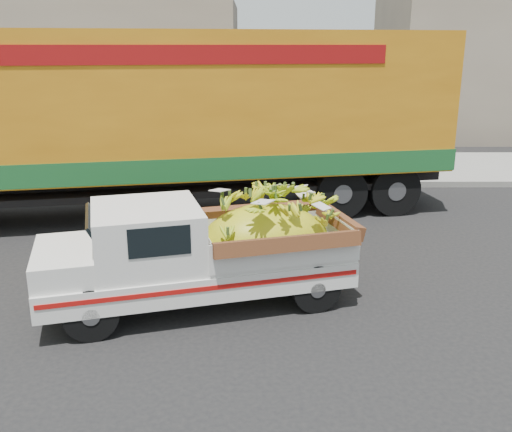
{
  "coord_description": "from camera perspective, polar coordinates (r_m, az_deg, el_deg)",
  "views": [
    {
      "loc": [
        1.59,
        -7.03,
        3.51
      ],
      "look_at": [
        1.65,
        1.24,
        1.03
      ],
      "focal_mm": 40.0,
      "sensor_mm": 36.0,
      "label": 1
    }
  ],
  "objects": [
    {
      "name": "ground",
      "position": [
        8.01,
        -12.01,
        -9.68
      ],
      "size": [
        100.0,
        100.0,
        0.0
      ],
      "primitive_type": "plane",
      "color": "black",
      "rests_on": "ground"
    },
    {
      "name": "curb",
      "position": [
        14.86,
        -6.58,
        3.21
      ],
      "size": [
        60.0,
        0.25,
        0.15
      ],
      "primitive_type": "cube",
      "color": "gray",
      "rests_on": "ground"
    },
    {
      "name": "sidewalk",
      "position": [
        16.9,
        -5.85,
        4.86
      ],
      "size": [
        60.0,
        4.0,
        0.14
      ],
      "primitive_type": "cube",
      "color": "gray",
      "rests_on": "ground"
    },
    {
      "name": "building_left",
      "position": [
        24.36,
        -24.27,
        12.89
      ],
      "size": [
        18.0,
        6.0,
        5.0
      ],
      "primitive_type": "cube",
      "color": "gray",
      "rests_on": "ground"
    },
    {
      "name": "pickup_truck",
      "position": [
        7.97,
        -3.66,
        -3.28
      ],
      "size": [
        4.47,
        2.59,
        1.48
      ],
      "rotation": [
        0.0,
        0.0,
        0.27
      ],
      "color": "black",
      "rests_on": "ground"
    },
    {
      "name": "semi_trailer",
      "position": [
        12.13,
        -8.78,
        9.92
      ],
      "size": [
        12.08,
        4.66,
        3.8
      ],
      "rotation": [
        0.0,
        0.0,
        0.19
      ],
      "color": "black",
      "rests_on": "ground"
    }
  ]
}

